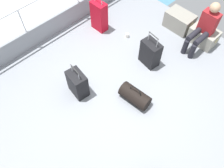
{
  "coord_description": "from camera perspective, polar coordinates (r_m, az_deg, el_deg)",
  "views": [
    {
      "loc": [
        1.64,
        -1.93,
        3.82
      ],
      "look_at": [
        -0.09,
        -0.24,
        0.25
      ],
      "focal_mm": 37.32,
      "sensor_mm": 36.0,
      "label": 1
    }
  ],
  "objects": [
    {
      "name": "ground_plane",
      "position": [
        4.61,
        2.93,
        -0.94
      ],
      "size": [
        4.4,
        5.2,
        0.06
      ],
      "primitive_type": "cube",
      "color": "gray"
    },
    {
      "name": "gunwale_port",
      "position": [
        5.59,
        -13.63,
        14.04
      ],
      "size": [
        0.06,
        5.2,
        0.45
      ],
      "primitive_type": "cube",
      "color": "gray",
      "rests_on": "ground_plane"
    },
    {
      "name": "railing_port",
      "position": [
        5.25,
        -14.88,
        18.53
      ],
      "size": [
        0.04,
        4.2,
        1.02
      ],
      "color": "silver",
      "rests_on": "ground_plane"
    },
    {
      "name": "sea_wake",
      "position": [
        6.97,
        -19.82,
        15.71
      ],
      "size": [
        12.0,
        12.0,
        0.01
      ],
      "color": "teal",
      "rests_on": "ground_plane"
    },
    {
      "name": "cargo_crate_0",
      "position": [
        5.78,
        16.15,
        14.65
      ],
      "size": [
        0.65,
        0.41,
        0.4
      ],
      "color": "gray",
      "rests_on": "ground_plane"
    },
    {
      "name": "cargo_crate_1",
      "position": [
        5.6,
        21.48,
        10.9
      ],
      "size": [
        0.62,
        0.39,
        0.36
      ],
      "color": "gray",
      "rests_on": "ground_plane"
    },
    {
      "name": "passenger_seated",
      "position": [
        5.24,
        21.68,
        12.83
      ],
      "size": [
        0.34,
        0.66,
        1.06
      ],
      "color": "maroon",
      "rests_on": "ground_plane"
    },
    {
      "name": "suitcase_0",
      "position": [
        5.46,
        -3.17,
        16.29
      ],
      "size": [
        0.36,
        0.23,
        0.85
      ],
      "color": "#B70C1E",
      "rests_on": "ground_plane"
    },
    {
      "name": "suitcase_1",
      "position": [
        4.8,
        9.34,
        7.46
      ],
      "size": [
        0.42,
        0.3,
        0.78
      ],
      "color": "black",
      "rests_on": "ground_plane"
    },
    {
      "name": "suitcase_4",
      "position": [
        4.34,
        -8.41,
        0.07
      ],
      "size": [
        0.41,
        0.3,
        0.72
      ],
      "color": "black",
      "rests_on": "ground_plane"
    },
    {
      "name": "duffel_bag",
      "position": [
        4.32,
        5.62,
        -2.91
      ],
      "size": [
        0.6,
        0.34,
        0.42
      ],
      "color": "black",
      "rests_on": "ground_plane"
    },
    {
      "name": "paper_cup",
      "position": [
        5.44,
        3.75,
        11.81
      ],
      "size": [
        0.08,
        0.08,
        0.1
      ],
      "primitive_type": "cylinder",
      "color": "white",
      "rests_on": "ground_plane"
    }
  ]
}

